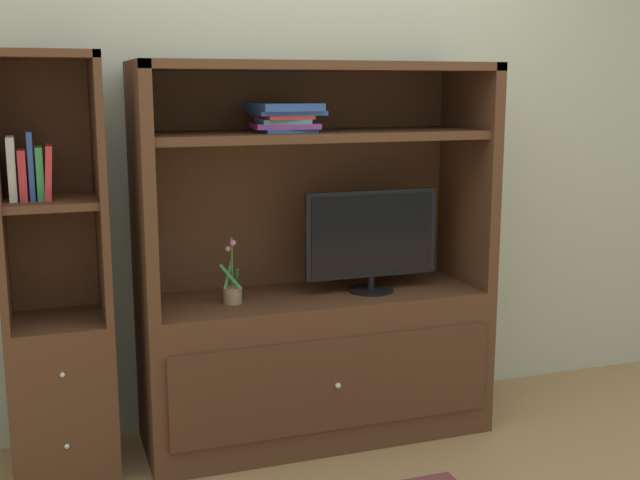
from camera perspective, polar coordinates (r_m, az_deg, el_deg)
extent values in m
plane|color=#99754C|center=(3.42, 2.03, -16.11)|extent=(8.00, 8.00, 0.00)
cube|color=#ADB29E|center=(3.76, -2.05, 8.55)|extent=(6.00, 0.10, 2.80)
cube|color=#4C2D1C|center=(3.64, -0.26, -8.82)|extent=(1.53, 0.50, 0.65)
cube|color=#462A19|center=(3.41, 1.20, -10.22)|extent=(1.40, 0.02, 0.39)
sphere|color=silver|center=(3.39, 1.29, -10.30)|extent=(0.02, 0.02, 0.02)
cube|color=#4C2D1C|center=(3.28, -12.56, 3.61)|extent=(0.05, 0.50, 1.00)
cube|color=#4C2D1C|center=(3.75, 10.46, 4.58)|extent=(0.05, 0.50, 1.00)
cube|color=#4C2D1C|center=(3.68, -1.52, 4.62)|extent=(1.53, 0.02, 1.00)
cube|color=#4C2D1C|center=(3.42, -0.28, 12.23)|extent=(1.53, 0.50, 0.04)
cube|color=#4C2D1C|center=(3.43, -0.28, 7.44)|extent=(1.43, 0.45, 0.04)
cylinder|color=black|center=(3.59, 3.63, -3.55)|extent=(0.20, 0.20, 0.01)
cylinder|color=black|center=(3.58, 3.64, -3.03)|extent=(0.03, 0.03, 0.06)
cube|color=black|center=(3.53, 3.68, 0.44)|extent=(0.61, 0.02, 0.39)
cube|color=black|center=(3.52, 3.77, 0.40)|extent=(0.57, 0.00, 0.35)
cylinder|color=#8C7251|center=(3.40, -6.22, -3.92)|extent=(0.08, 0.08, 0.07)
cylinder|color=#3D6B33|center=(3.37, -6.27, -1.60)|extent=(0.01, 0.01, 0.21)
cube|color=#2D7A38|center=(3.38, -5.92, -2.54)|extent=(0.03, 0.09, 0.08)
cube|color=#2D7A38|center=(3.39, -6.54, -2.51)|extent=(0.06, 0.05, 0.11)
cube|color=#2D7A38|center=(3.36, -6.35, -2.62)|extent=(0.09, 0.05, 0.11)
sphere|color=#C6729E|center=(3.35, -6.21, -0.20)|extent=(0.03, 0.03, 0.03)
sphere|color=#C6729E|center=(3.34, -6.57, -0.63)|extent=(0.02, 0.02, 0.02)
cube|color=#2D519E|center=(3.38, -2.55, 7.81)|extent=(0.22, 0.26, 0.01)
cube|color=purple|center=(3.37, -2.55, 8.12)|extent=(0.29, 0.28, 0.02)
cube|color=teal|center=(3.38, -2.69, 8.45)|extent=(0.22, 0.28, 0.02)
cube|color=red|center=(3.39, -2.77, 8.75)|extent=(0.20, 0.31, 0.02)
cube|color=#2D519E|center=(3.38, -2.41, 9.02)|extent=(0.28, 0.27, 0.02)
cube|color=#2D519E|center=(3.38, -2.62, 9.43)|extent=(0.26, 0.33, 0.03)
cube|color=#4C2D1C|center=(3.46, -17.77, -10.50)|extent=(0.40, 0.40, 0.64)
sphere|color=silver|center=(3.22, -17.82, -9.10)|extent=(0.02, 0.02, 0.02)
sphere|color=silver|center=(3.32, -17.52, -13.80)|extent=(0.02, 0.02, 0.02)
cube|color=#4C2D1C|center=(3.27, -15.36, 3.64)|extent=(0.03, 0.40, 1.04)
cube|color=#4C2D1C|center=(3.45, -18.69, 3.81)|extent=(0.40, 0.02, 1.04)
cube|color=#4C2D1C|center=(3.27, -18.57, 2.54)|extent=(0.34, 0.36, 0.03)
cube|color=#4C2D1C|center=(3.24, -19.18, 12.33)|extent=(0.40, 0.40, 0.03)
cube|color=silver|center=(3.25, -21.03, 4.75)|extent=(0.03, 0.15, 0.24)
cube|color=red|center=(3.25, -20.36, 4.37)|extent=(0.03, 0.17, 0.19)
cube|color=#2D519E|center=(3.25, -19.84, 4.98)|extent=(0.02, 0.13, 0.26)
cube|color=#338C4C|center=(3.25, -19.28, 4.52)|extent=(0.03, 0.15, 0.20)
cube|color=red|center=(3.25, -18.74, 4.59)|extent=(0.04, 0.17, 0.21)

